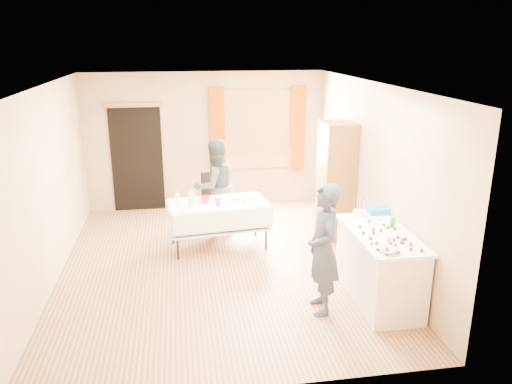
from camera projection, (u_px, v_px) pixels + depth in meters
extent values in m
cube|color=#9E7047|center=(220.00, 265.00, 7.32)|extent=(4.50, 5.50, 0.02)
cube|color=white|center=(216.00, 84.00, 6.55)|extent=(4.50, 5.50, 0.02)
cube|color=tan|center=(206.00, 141.00, 9.54)|extent=(4.50, 0.02, 2.60)
cube|color=tan|center=(245.00, 265.00, 4.33)|extent=(4.50, 0.02, 2.60)
cube|color=tan|center=(47.00, 187.00, 6.60)|extent=(0.02, 5.50, 2.60)
cube|color=tan|center=(372.00, 173.00, 7.28)|extent=(0.02, 5.50, 2.60)
cube|color=olive|center=(257.00, 130.00, 9.59)|extent=(1.32, 0.06, 1.52)
cube|color=white|center=(258.00, 130.00, 9.58)|extent=(1.20, 0.02, 1.40)
cube|color=#943600|center=(217.00, 131.00, 9.43)|extent=(0.28, 0.06, 1.65)
cube|color=#943600|center=(297.00, 129.00, 9.66)|extent=(0.28, 0.06, 1.65)
cube|color=black|center=(137.00, 159.00, 9.41)|extent=(0.95, 0.04, 2.00)
cube|color=olive|center=(133.00, 105.00, 9.08)|extent=(1.05, 0.06, 0.08)
cube|color=brown|center=(336.00, 181.00, 8.12)|extent=(0.50, 0.60, 1.92)
cube|color=#F0E2C8|center=(379.00, 268.00, 6.24)|extent=(0.65, 1.43, 0.86)
cube|color=white|center=(382.00, 234.00, 6.10)|extent=(0.70, 1.48, 0.04)
cube|color=white|center=(218.00, 203.00, 7.75)|extent=(1.57, 0.91, 0.04)
cube|color=black|center=(216.00, 202.00, 8.83)|extent=(0.50, 0.50, 0.05)
cube|color=black|center=(211.00, 186.00, 8.90)|extent=(0.37, 0.19, 0.55)
imported|color=#242E41|center=(323.00, 249.00, 5.88)|extent=(0.60, 0.41, 1.60)
imported|color=black|center=(215.00, 186.00, 8.37)|extent=(1.22, 1.18, 1.60)
cylinder|color=#067F2A|center=(392.00, 223.00, 6.24)|extent=(0.08, 0.08, 0.12)
imported|color=white|center=(389.00, 251.00, 5.52)|extent=(0.35, 0.35, 0.05)
cube|color=white|center=(360.00, 213.00, 6.66)|extent=(0.16, 0.12, 0.08)
cube|color=blue|center=(378.00, 211.00, 6.75)|extent=(0.30, 0.21, 0.08)
cylinder|color=silver|center=(191.00, 199.00, 7.52)|extent=(0.13, 0.13, 0.22)
imported|color=red|center=(205.00, 199.00, 7.71)|extent=(0.15, 0.15, 0.11)
imported|color=red|center=(218.00, 202.00, 7.55)|extent=(0.20, 0.20, 0.11)
imported|color=white|center=(236.00, 197.00, 7.89)|extent=(0.17, 0.17, 0.05)
cube|color=white|center=(249.00, 201.00, 7.77)|extent=(0.30, 0.23, 0.02)
imported|color=white|center=(177.00, 196.00, 7.76)|extent=(0.08, 0.08, 0.16)
sphere|color=#3F2314|center=(395.00, 246.00, 5.65)|extent=(0.04, 0.04, 0.04)
sphere|color=#352212|center=(398.00, 237.00, 5.90)|extent=(0.04, 0.04, 0.04)
sphere|color=#352212|center=(384.00, 225.00, 6.30)|extent=(0.04, 0.04, 0.04)
sphere|color=#352212|center=(387.00, 249.00, 5.56)|extent=(0.04, 0.04, 0.04)
sphere|color=#352212|center=(422.00, 250.00, 5.53)|extent=(0.04, 0.04, 0.04)
sphere|color=#352212|center=(393.00, 226.00, 6.26)|extent=(0.04, 0.04, 0.04)
sphere|color=#3F2314|center=(372.00, 244.00, 5.71)|extent=(0.04, 0.04, 0.04)
sphere|color=#352212|center=(394.00, 239.00, 5.84)|extent=(0.04, 0.04, 0.04)
sphere|color=#352212|center=(390.00, 244.00, 5.72)|extent=(0.04, 0.04, 0.04)
sphere|color=#352212|center=(406.00, 239.00, 5.86)|extent=(0.04, 0.04, 0.04)
sphere|color=#352212|center=(395.00, 229.00, 6.16)|extent=(0.04, 0.04, 0.04)
sphere|color=#352212|center=(369.00, 221.00, 6.43)|extent=(0.04, 0.04, 0.04)
sphere|color=#3F2314|center=(396.00, 251.00, 5.51)|extent=(0.04, 0.04, 0.04)
sphere|color=#352212|center=(374.00, 233.00, 6.03)|extent=(0.04, 0.04, 0.04)
sphere|color=#352212|center=(388.00, 227.00, 6.21)|extent=(0.04, 0.04, 0.04)
sphere|color=#352212|center=(381.00, 231.00, 6.10)|extent=(0.04, 0.04, 0.04)
sphere|color=#352212|center=(401.00, 242.00, 5.76)|extent=(0.04, 0.04, 0.04)
sphere|color=#352212|center=(360.00, 227.00, 6.23)|extent=(0.04, 0.04, 0.04)
sphere|color=#3F2314|center=(395.00, 245.00, 5.69)|extent=(0.04, 0.04, 0.04)
sphere|color=#352212|center=(378.00, 249.00, 5.56)|extent=(0.04, 0.04, 0.04)
sphere|color=#352212|center=(363.00, 233.00, 6.03)|extent=(0.04, 0.04, 0.04)
sphere|color=#352212|center=(373.00, 230.00, 6.14)|extent=(0.04, 0.04, 0.04)
sphere|color=#352212|center=(403.00, 239.00, 5.84)|extent=(0.04, 0.04, 0.04)
sphere|color=#352212|center=(411.00, 249.00, 5.57)|extent=(0.04, 0.04, 0.04)
sphere|color=#3F2314|center=(398.00, 252.00, 5.50)|extent=(0.04, 0.04, 0.04)
sphere|color=#352212|center=(411.00, 244.00, 5.70)|extent=(0.04, 0.04, 0.04)
sphere|color=#352212|center=(393.00, 248.00, 5.60)|extent=(0.04, 0.04, 0.04)
sphere|color=#352212|center=(377.00, 243.00, 5.73)|extent=(0.04, 0.04, 0.04)
sphere|color=#352212|center=(403.00, 243.00, 5.75)|extent=(0.04, 0.04, 0.04)
sphere|color=#352212|center=(387.00, 254.00, 5.44)|extent=(0.04, 0.04, 0.04)
sphere|color=#3F2314|center=(389.00, 240.00, 5.82)|extent=(0.04, 0.04, 0.04)
sphere|color=#352212|center=(371.00, 238.00, 5.88)|extent=(0.04, 0.04, 0.04)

